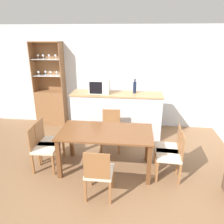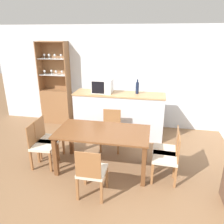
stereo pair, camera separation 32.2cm
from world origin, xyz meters
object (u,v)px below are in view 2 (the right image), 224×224
Objects in this scene: display_cabinet at (57,100)px; dining_table at (103,137)px; microwave at (103,86)px; dining_chair_side_right_far at (167,150)px; dining_chair_head_near at (91,172)px; wine_bottle at (137,88)px; dining_chair_side_left_far at (48,139)px; dining_chair_side_right_near at (168,158)px; dining_chair_side_left_near at (42,145)px; dining_chair_head_far at (111,130)px.

dining_table is (1.75, -1.94, 0.00)m from display_cabinet.
microwave is at bearing 103.25° from dining_table.
dining_table is 1.95× the size of dining_chair_side_right_far.
wine_bottle is at bearing 78.48° from dining_chair_head_near.
display_cabinet is at bearing 123.23° from dining_chair_head_near.
microwave is at bearing -19.13° from display_cabinet.
display_cabinet is at bearing -162.65° from dining_chair_side_left_far.
dining_table is at bearing -76.75° from microwave.
dining_chair_side_left_far is 2.23m from wine_bottle.
dining_chair_head_near is 2.52× the size of wine_bottle.
dining_chair_side_right_near is 1.91m from wine_bottle.
dining_chair_side_left_near is 1.93m from microwave.
dining_chair_side_left_near and dining_chair_head_far have the same top height.
dining_chair_side_left_near and dining_chair_side_left_far have the same top height.
dining_chair_side_left_near reaches higher than dining_table.
dining_chair_head_far is 1.28m from dining_chair_side_left_far.
display_cabinet is at bearing 160.87° from microwave.
dining_chair_side_right_far reaches higher than dining_table.
microwave reaches higher than dining_chair_side_right_far.
dining_chair_side_right_near is at bearing 28.66° from dining_chair_head_near.
dining_chair_side_right_far is 1.42m from dining_chair_head_near.
dining_chair_head_near is 2.41m from wine_bottle.
wine_bottle is (2.21, -0.45, 0.55)m from display_cabinet.
dining_table is at bearing 81.79° from dining_chair_side_left_far.
dining_chair_side_right_near is 1.85× the size of microwave.
wine_bottle is (0.46, 2.24, 0.76)m from dining_chair_head_near.
dining_chair_side_right_far is at bearing -32.22° from display_cabinet.
display_cabinet is 3.41m from dining_chair_side_right_far.
dining_chair_side_right_near is 2.29m from microwave.
dining_chair_head_far is 1.10m from microwave.
dining_chair_side_right_far is (2.25, 0.26, 0.00)m from dining_chair_side_left_near.
dining_chair_head_far is at bearing 55.22° from dining_chair_side_right_near.
dining_chair_side_right_far is 2.25m from dining_chair_side_left_far.
display_cabinet is 2.59× the size of dining_chair_side_right_far.
dining_table is 4.90× the size of wine_bottle.
dining_chair_head_near and dining_chair_head_far have the same top height.
dining_chair_head_near is (-1.13, -0.61, 0.00)m from dining_chair_side_right_near.
wine_bottle reaches higher than dining_table.
dining_table is at bearing -47.89° from display_cabinet.
dining_chair_side_left_far is at bearing -120.65° from microwave.
dining_chair_side_right_far is 1.29m from dining_chair_head_far.
dining_chair_side_left_far reaches higher than dining_table.
dining_chair_head_near is (-1.13, -0.87, 0.00)m from dining_chair_side_right_far.
dining_chair_side_left_near is (-1.13, -0.13, -0.21)m from dining_table.
dining_chair_side_left_near is 1.00× the size of dining_chair_side_right_near.
display_cabinet is at bearing -37.20° from dining_chair_head_far.
dining_chair_side_right_near and dining_chair_head_near have the same top height.
dining_chair_side_right_far is 1.00× the size of dining_chair_head_far.
dining_chair_side_left_near is 1.00× the size of dining_chair_head_near.
dining_chair_head_near is 1.49m from dining_chair_head_far.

